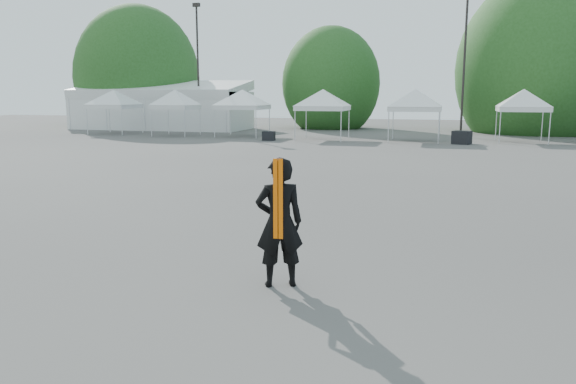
# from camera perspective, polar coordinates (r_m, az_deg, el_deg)

# --- Properties ---
(ground) EXTENTS (120.00, 120.00, 0.00)m
(ground) POSITION_cam_1_polar(r_m,az_deg,el_deg) (10.30, 3.94, -7.06)
(ground) COLOR #474442
(ground) RESTS_ON ground
(marquee) EXTENTS (15.00, 6.25, 4.23)m
(marquee) POSITION_cam_1_polar(r_m,az_deg,el_deg) (50.69, -12.71, 8.50)
(marquee) COLOR silver
(marquee) RESTS_ON ground
(light_pole_west) EXTENTS (0.60, 0.25, 10.30)m
(light_pole_west) POSITION_cam_1_polar(r_m,az_deg,el_deg) (48.08, -9.15, 13.09)
(light_pole_west) COLOR black
(light_pole_west) RESTS_ON ground
(light_pole_east) EXTENTS (0.60, 0.25, 9.80)m
(light_pole_east) POSITION_cam_1_polar(r_m,az_deg,el_deg) (41.74, 17.50, 12.92)
(light_pole_east) COLOR black
(light_pole_east) RESTS_ON ground
(tree_far_w) EXTENTS (4.80, 4.80, 7.30)m
(tree_far_w) POSITION_cam_1_polar(r_m,az_deg,el_deg) (55.28, -15.04, 11.17)
(tree_far_w) COLOR #382314
(tree_far_w) RESTS_ON ground
(tree_mid_w) EXTENTS (4.16, 4.16, 6.33)m
(tree_mid_w) POSITION_cam_1_polar(r_m,az_deg,el_deg) (50.65, 4.38, 10.93)
(tree_mid_w) COLOR #382314
(tree_mid_w) RESTS_ON ground
(tree_mid_e) EXTENTS (5.12, 5.12, 7.79)m
(tree_mid_e) POSITION_cam_1_polar(r_m,az_deg,el_deg) (49.19, 24.36, 11.19)
(tree_mid_e) COLOR #382314
(tree_mid_e) RESTS_ON ground
(tent_a) EXTENTS (4.43, 4.43, 3.88)m
(tent_a) POSITION_cam_1_polar(r_m,az_deg,el_deg) (45.28, -17.27, 9.54)
(tent_a) COLOR silver
(tent_a) RESTS_ON ground
(tent_b) EXTENTS (3.97, 3.97, 3.88)m
(tent_b) POSITION_cam_1_polar(r_m,az_deg,el_deg) (42.02, -11.39, 9.79)
(tent_b) COLOR silver
(tent_b) RESTS_ON ground
(tent_c) EXTENTS (4.64, 4.64, 3.88)m
(tent_c) POSITION_cam_1_polar(r_m,az_deg,el_deg) (40.73, -4.67, 9.96)
(tent_c) COLOR silver
(tent_c) RESTS_ON ground
(tent_d) EXTENTS (4.60, 4.60, 3.88)m
(tent_d) POSITION_cam_1_polar(r_m,az_deg,el_deg) (38.03, 3.58, 9.97)
(tent_d) COLOR silver
(tent_d) RESTS_ON ground
(tent_e) EXTENTS (4.58, 4.58, 3.88)m
(tent_e) POSITION_cam_1_polar(r_m,az_deg,el_deg) (37.08, 12.87, 9.75)
(tent_e) COLOR silver
(tent_e) RESTS_ON ground
(tent_f) EXTENTS (4.26, 4.26, 3.88)m
(tent_f) POSITION_cam_1_polar(r_m,az_deg,el_deg) (38.53, 22.85, 9.23)
(tent_f) COLOR silver
(tent_f) RESTS_ON ground
(man) EXTENTS (0.89, 0.76, 2.05)m
(man) POSITION_cam_1_polar(r_m,az_deg,el_deg) (8.76, -0.89, -3.10)
(man) COLOR black
(man) RESTS_ON ground
(crate_west) EXTENTS (0.83, 0.67, 0.61)m
(crate_west) POSITION_cam_1_polar(r_m,az_deg,el_deg) (36.90, -1.97, 5.71)
(crate_west) COLOR black
(crate_west) RESTS_ON ground
(crate_mid) EXTENTS (1.26, 1.13, 0.80)m
(crate_mid) POSITION_cam_1_polar(r_m,az_deg,el_deg) (35.85, 17.24, 5.31)
(crate_mid) COLOR black
(crate_mid) RESTS_ON ground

